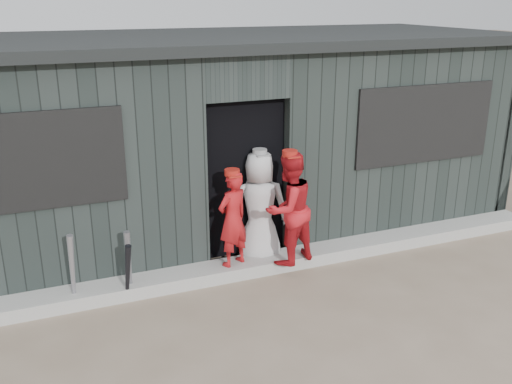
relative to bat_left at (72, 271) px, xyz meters
name	(u,v)px	position (x,y,z in m)	size (l,w,h in m)	color
ground	(330,356)	(2.06, -1.75, -0.42)	(80.00, 80.00, 0.00)	#746150
curb	(255,265)	(2.06, 0.07, -0.35)	(8.00, 0.36, 0.15)	#9A9A95
bat_left	(72,271)	(0.00, 0.00, 0.00)	(0.07, 0.07, 0.84)	gray
bat_mid	(129,264)	(0.58, 0.00, -0.03)	(0.07, 0.07, 0.78)	gray
bat_right	(128,274)	(0.54, -0.13, -0.07)	(0.07, 0.07, 0.70)	black
player_red_left	(233,219)	(1.78, 0.06, 0.29)	(0.41, 0.27, 1.12)	#B01519
player_red_right	(289,209)	(2.39, -0.11, 0.39)	(0.64, 0.50, 1.32)	red
player_grey_back	(260,208)	(2.20, 0.29, 0.28)	(0.69, 0.45, 1.40)	silver
dugout	(210,135)	(2.06, 1.76, 0.86)	(8.30, 3.30, 2.62)	black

